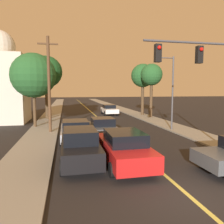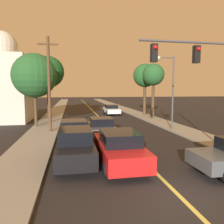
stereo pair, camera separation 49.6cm
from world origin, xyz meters
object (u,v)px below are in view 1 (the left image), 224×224
tree_right_near (152,75)px  car_far_oncoming (109,109)px  tree_left_far (46,72)px  traffic_signal_mast (205,71)px  car_near_lane_second (102,127)px  streetlamp_right (169,82)px  car_near_lane_front (124,147)px  domed_building_left (1,83)px  tree_left_near (33,76)px  utility_pole_left (49,83)px  car_outer_lane_second (75,130)px  car_outer_lane_front (80,146)px  tree_right_far (143,76)px

tree_right_near → car_far_oncoming: bearing=132.4°
tree_left_far → traffic_signal_mast: bearing=-59.8°
car_near_lane_second → streetlamp_right: streetlamp_right is taller
car_near_lane_front → tree_right_near: size_ratio=0.75×
car_far_oncoming → domed_building_left: bearing=20.1°
car_near_lane_second → tree_left_near: tree_left_near is taller
car_near_lane_front → utility_pole_left: size_ratio=0.65×
car_near_lane_second → car_outer_lane_second: 2.20m
car_near_lane_front → tree_right_near: tree_right_near is taller
car_near_lane_second → traffic_signal_mast: size_ratio=0.66×
car_near_lane_front → streetlamp_right: 10.09m
car_outer_lane_front → domed_building_left: bearing=115.9°
traffic_signal_mast → utility_pole_left: utility_pole_left is taller
car_outer_lane_front → tree_right_near: (9.85, 15.29, 4.47)m
car_near_lane_second → tree_right_far: 15.19m
car_outer_lane_front → car_far_oncoming: size_ratio=1.07×
traffic_signal_mast → tree_left_far: 18.93m
car_near_lane_second → car_near_lane_front: bearing=-90.0°
tree_left_far → tree_right_near: (12.64, -1.21, -0.27)m
car_outer_lane_second → tree_left_near: (-3.47, 6.01, 4.12)m
car_far_oncoming → tree_right_near: bearing=132.4°
car_near_lane_front → tree_left_near: 13.31m
car_near_lane_front → car_near_lane_second: car_near_lane_front is taller
car_outer_lane_front → utility_pole_left: bearing=103.4°
tree_left_near → domed_building_left: 6.01m
traffic_signal_mast → streetlamp_right: bearing=79.4°
car_near_lane_second → traffic_signal_mast: traffic_signal_mast is taller
car_far_oncoming → traffic_signal_mast: bearing=93.6°
car_outer_lane_front → tree_left_far: size_ratio=0.64×
car_outer_lane_second → utility_pole_left: utility_pole_left is taller
traffic_signal_mast → domed_building_left: size_ratio=0.62×
car_outer_lane_second → car_far_oncoming: car_outer_lane_second is taller
car_near_lane_front → car_outer_lane_front: (-2.06, 0.52, 0.05)m
tree_left_near → tree_right_far: size_ratio=0.98×
streetlamp_right → tree_right_far: 11.24m
car_near_lane_front → tree_left_near: (-5.53, 11.41, 4.04)m
car_outer_lane_front → tree_right_far: 20.90m
utility_pole_left → tree_right_far: (11.59, 9.97, 1.30)m
utility_pole_left → tree_right_far: size_ratio=1.10×
domed_building_left → traffic_signal_mast: bearing=-47.0°
car_near_lane_front → car_outer_lane_front: car_outer_lane_front is taller
tree_right_near → car_outer_lane_front: bearing=-122.8°
car_near_lane_second → streetlamp_right: bearing=11.8°
car_near_lane_front → traffic_signal_mast: bearing=8.3°
car_near_lane_second → tree_right_near: tree_right_near is taller
car_outer_lane_front → car_far_oncoming: bearing=74.8°
car_outer_lane_second → tree_left_far: size_ratio=0.64×
utility_pole_left → tree_right_far: bearing=40.7°
car_outer_lane_second → tree_left_near: 8.07m
car_far_oncoming → tree_right_near: size_ratio=0.66×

